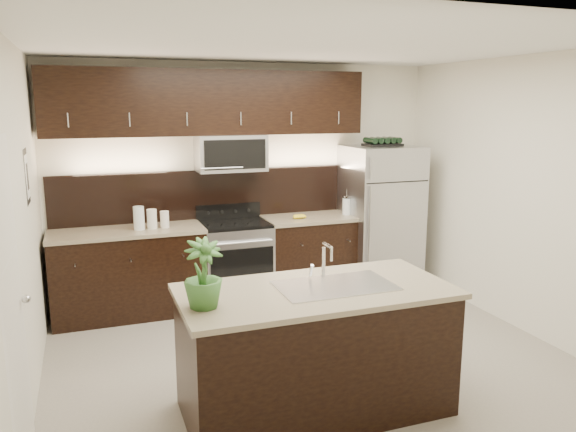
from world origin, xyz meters
name	(u,v)px	position (x,y,z in m)	size (l,w,h in m)	color
ground	(312,360)	(0.00, 0.00, 0.00)	(4.50, 4.50, 0.00)	gray
room_walls	(303,171)	(-0.11, -0.04, 1.70)	(4.52, 4.02, 2.71)	silver
counter_run	(217,264)	(-0.46, 1.69, 0.47)	(3.51, 0.65, 0.94)	black
upper_fixtures	(213,113)	(-0.43, 1.84, 2.14)	(3.49, 0.40, 1.66)	black
island	(315,349)	(-0.29, -0.76, 0.47)	(1.96, 0.96, 0.94)	black
sink_faucet	(334,284)	(-0.14, -0.75, 0.96)	(0.84, 0.50, 0.28)	silver
refrigerator	(380,218)	(1.57, 1.63, 0.87)	(0.84, 0.76, 1.74)	#B2B2B7
wine_rack	(382,142)	(1.57, 1.63, 1.79)	(0.43, 0.27, 0.10)	black
plant	(203,274)	(-1.12, -0.86, 1.17)	(0.25, 0.25, 0.45)	#346528
canisters	(149,219)	(-1.19, 1.65, 1.05)	(0.37, 0.12, 0.25)	silver
french_press	(346,205)	(1.11, 1.64, 1.05)	(0.10, 0.10, 0.30)	silver
bananas	(295,217)	(0.45, 1.61, 0.97)	(0.16, 0.13, 0.05)	yellow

